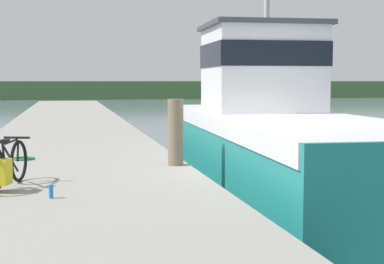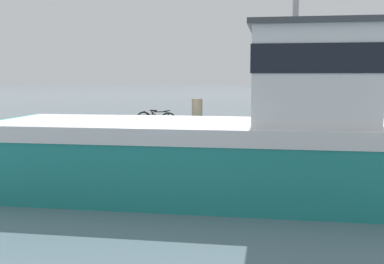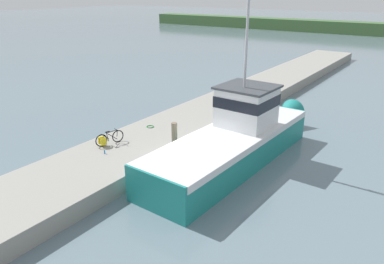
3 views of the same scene
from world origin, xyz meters
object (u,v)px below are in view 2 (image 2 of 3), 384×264
(bicycle_touring, at_px, (153,121))
(water_bottle_on_curb, at_px, (123,130))
(mooring_post, at_px, (197,121))
(fishing_boat_main, at_px, (272,141))

(bicycle_touring, distance_m, water_bottle_on_curb, 1.22)
(mooring_post, bearing_deg, bicycle_touring, -147.40)
(fishing_boat_main, distance_m, mooring_post, 3.48)
(fishing_boat_main, bearing_deg, bicycle_touring, -142.92)
(bicycle_touring, relative_size, water_bottle_on_curb, 8.39)
(fishing_boat_main, bearing_deg, water_bottle_on_curb, -133.41)
(fishing_boat_main, height_order, water_bottle_on_curb, fishing_boat_main)
(fishing_boat_main, relative_size, bicycle_touring, 8.76)
(mooring_post, relative_size, water_bottle_on_curb, 6.75)
(bicycle_touring, relative_size, mooring_post, 1.24)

